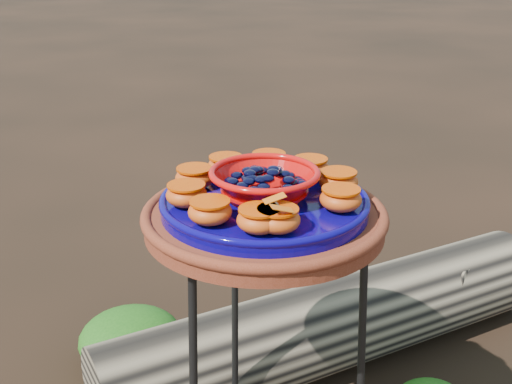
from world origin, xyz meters
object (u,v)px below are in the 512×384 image
object	(u,v)px
terracotta_saucer	(264,220)
red_bowl	(265,185)
driftwood_log	(334,324)
plant_stand	(264,376)
cobalt_plate	(264,205)

from	to	relation	value
terracotta_saucer	red_bowl	bearing A→B (deg)	0.00
driftwood_log	red_bowl	bearing A→B (deg)	-132.06
red_bowl	terracotta_saucer	bearing A→B (deg)	0.00
red_bowl	driftwood_log	size ratio (longest dim) A/B	0.14
plant_stand	driftwood_log	bearing A→B (deg)	47.94
plant_stand	terracotta_saucer	xyz separation A→B (m)	(0.00, 0.00, 0.37)
plant_stand	terracotta_saucer	size ratio (longest dim) A/B	1.50
terracotta_saucer	cobalt_plate	world-z (taller)	cobalt_plate
red_bowl	plant_stand	bearing A→B (deg)	0.00
terracotta_saucer	cobalt_plate	xyz separation A→B (m)	(0.00, 0.00, 0.03)
driftwood_log	plant_stand	bearing A→B (deg)	-132.06
terracotta_saucer	driftwood_log	bearing A→B (deg)	47.94
terracotta_saucer	plant_stand	bearing A→B (deg)	0.00
plant_stand	cobalt_plate	size ratio (longest dim) A/B	1.76
cobalt_plate	red_bowl	xyz separation A→B (m)	(0.00, 0.00, 0.04)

